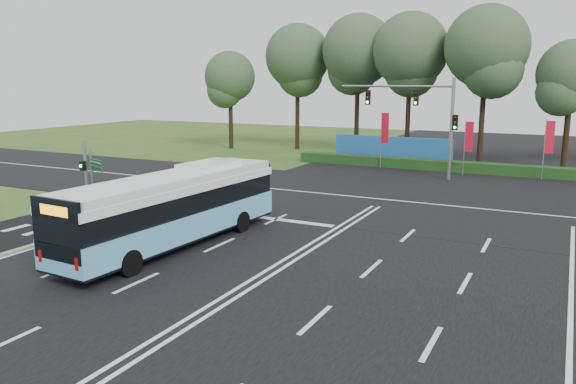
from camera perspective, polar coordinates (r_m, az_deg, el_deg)
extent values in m
plane|color=#31531B|center=(21.98, 0.24, -6.64)|extent=(120.00, 120.00, 0.00)
cube|color=black|center=(21.98, 0.24, -6.59)|extent=(20.00, 120.00, 0.04)
cube|color=black|center=(32.80, 9.68, -0.78)|extent=(120.00, 14.00, 0.05)
cube|color=black|center=(27.75, -26.65, -4.00)|extent=(5.00, 18.00, 0.06)
cube|color=gray|center=(25.89, -23.46, -4.69)|extent=(0.25, 18.00, 0.12)
cube|color=#59AACF|center=(23.55, -11.42, -3.10)|extent=(3.01, 11.44, 1.04)
cube|color=black|center=(23.67, -11.38, -4.20)|extent=(2.98, 11.38, 0.28)
cube|color=black|center=(23.34, -11.51, -0.85)|extent=(2.90, 11.26, 0.90)
cube|color=white|center=(23.23, -11.57, 0.51)|extent=(3.01, 11.44, 0.33)
cube|color=white|center=(23.17, -11.60, 1.32)|extent=(2.93, 10.98, 0.33)
cube|color=white|center=(24.91, -8.02, 2.77)|extent=(1.67, 2.91, 0.24)
cube|color=black|center=(19.63, -22.42, -3.61)|extent=(2.29, 0.25, 2.08)
cube|color=orange|center=(19.45, -22.66, -1.75)|extent=(1.32, 0.14, 0.33)
cylinder|color=black|center=(26.74, -8.60, -2.44)|extent=(0.32, 0.99, 0.98)
cylinder|color=black|center=(25.45, -4.73, -3.05)|extent=(0.32, 0.99, 0.98)
cylinder|color=black|center=(22.06, -19.74, -5.92)|extent=(0.32, 0.99, 0.98)
cylinder|color=black|center=(20.48, -15.72, -6.98)|extent=(0.32, 0.99, 0.98)
cylinder|color=gray|center=(29.22, -19.79, 1.15)|extent=(0.16, 0.16, 3.95)
cube|color=black|center=(28.99, -20.14, 2.52)|extent=(0.36, 0.29, 0.45)
sphere|color=#19F233|center=(28.92, -20.29, 2.50)|extent=(0.16, 0.16, 0.16)
cylinder|color=gray|center=(29.43, -19.26, 0.82)|extent=(0.11, 0.11, 3.51)
cube|color=#0D4B1C|center=(28.65, -18.92, 2.88)|extent=(1.24, 0.56, 0.26)
cube|color=#0D4B1C|center=(28.69, -18.89, 2.28)|extent=(1.24, 0.56, 0.19)
cube|color=white|center=(28.62, -18.97, 2.87)|extent=(1.14, 0.48, 0.04)
cylinder|color=gray|center=(44.70, 9.43, 5.24)|extent=(0.07, 0.07, 4.45)
cube|color=red|center=(44.47, 9.85, 6.41)|extent=(0.59, 0.14, 2.38)
cylinder|color=gray|center=(42.47, 17.47, 4.27)|extent=(0.06, 0.06, 4.01)
cube|color=red|center=(42.35, 17.94, 5.37)|extent=(0.54, 0.06, 2.14)
cylinder|color=gray|center=(42.49, 24.56, 3.90)|extent=(0.07, 0.07, 4.20)
cube|color=red|center=(42.47, 25.06, 5.06)|extent=(0.55, 0.18, 2.24)
cylinder|color=gray|center=(40.03, 16.25, 6.10)|extent=(0.24, 0.24, 7.00)
cylinder|color=gray|center=(40.83, 10.87, 10.51)|extent=(8.00, 0.16, 0.16)
cube|color=black|center=(40.45, 12.89, 9.29)|extent=(0.32, 0.28, 1.05)
cube|color=black|center=(41.45, 8.13, 9.50)|extent=(0.32, 0.28, 1.05)
cube|color=black|center=(39.95, 16.64, 6.79)|extent=(0.32, 0.28, 1.05)
cube|color=#1A3D16|center=(44.67, 14.48, 2.66)|extent=(22.00, 1.20, 0.80)
cube|color=#1E5BA3|center=(47.96, 10.50, 4.24)|extent=(10.00, 0.30, 2.20)
cylinder|color=black|center=(57.59, -5.84, 7.82)|extent=(0.44, 0.44, 6.85)
sphere|color=#33502F|center=(57.50, -5.92, 11.59)|extent=(5.05, 5.05, 5.05)
cylinder|color=black|center=(56.91, 0.96, 8.76)|extent=(0.44, 0.44, 8.69)
sphere|color=#33502F|center=(56.91, 0.98, 13.60)|extent=(6.41, 6.41, 6.41)
cylinder|color=black|center=(54.05, 7.03, 8.77)|extent=(0.44, 0.44, 9.11)
sphere|color=#33502F|center=(54.08, 7.16, 14.11)|extent=(6.71, 6.71, 6.71)
cylinder|color=black|center=(51.37, 12.12, 8.40)|extent=(0.44, 0.44, 8.94)
sphere|color=#33502F|center=(51.39, 12.35, 13.91)|extent=(6.59, 6.59, 6.59)
cylinder|color=black|center=(48.64, 19.15, 7.92)|extent=(0.44, 0.44, 8.99)
sphere|color=#33502F|center=(48.67, 19.53, 13.76)|extent=(6.62, 6.62, 6.62)
cylinder|color=black|center=(48.15, 26.49, 6.13)|extent=(0.44, 0.44, 6.95)
sphere|color=#33502F|center=(48.05, 26.90, 10.68)|extent=(5.12, 5.12, 5.12)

